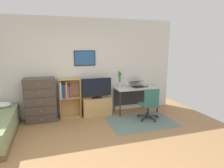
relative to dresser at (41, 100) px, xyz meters
The scene contains 13 objects.
ground_plane 2.39m from the dresser, 68.38° to the right, with size 7.20×7.20×0.00m, color #A87A4C.
wall_back_with_posters 1.19m from the dresser, 17.79° to the left, with size 6.12×0.09×2.70m.
area_rug 2.67m from the dresser, 19.32° to the right, with size 1.70×1.20×0.01m, color slate.
dresser is the anchor object (origin of this frame).
bookshelf 0.71m from the dresser, ahead, with size 0.57×0.30×1.08m.
tv_stand 1.52m from the dresser, ahead, with size 0.80×0.41×0.50m.
television 1.50m from the dresser, ahead, with size 0.85×0.16×0.56m.
desk 2.66m from the dresser, ahead, with size 1.24×0.58×0.74m.
office_chair 2.85m from the dresser, 16.48° to the right, with size 0.57×0.58×0.86m.
laptop 2.77m from the dresser, ahead, with size 0.44×0.46×0.17m.
computer_mouse 3.03m from the dresser, ahead, with size 0.06×0.10×0.03m, color #262628.
bamboo_vase 2.26m from the dresser, ahead, with size 0.10×0.10×0.48m.
wine_glass 2.38m from the dresser, ahead, with size 0.07×0.07×0.18m.
Camera 1 is at (-0.56, -3.01, 1.95)m, focal length 31.07 mm.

